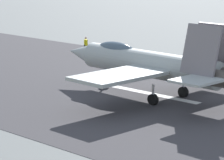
% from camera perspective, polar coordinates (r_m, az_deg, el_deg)
% --- Properties ---
extents(ground_plane, '(400.00, 400.00, 0.00)m').
position_cam_1_polar(ground_plane, '(43.79, 4.79, -1.54)').
color(ground_plane, slate).
extents(runway_strip, '(240.00, 26.00, 0.02)m').
position_cam_1_polar(runway_strip, '(43.78, 4.81, -1.53)').
color(runway_strip, '#39373A').
rests_on(runway_strip, ground).
extents(fighter_jet, '(16.03, 14.40, 5.61)m').
position_cam_1_polar(fighter_jet, '(43.12, 3.55, 1.55)').
color(fighter_jet, '#97A09E').
rests_on(fighter_jet, ground).
extents(crew_person, '(0.62, 0.46, 1.64)m').
position_cam_1_polar(crew_person, '(62.55, -2.45, 3.27)').
color(crew_person, '#1E2338').
rests_on(crew_person, ground).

